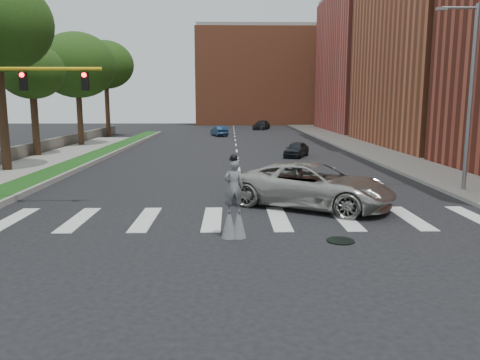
# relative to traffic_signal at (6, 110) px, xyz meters

# --- Properties ---
(ground_plane) EXTENTS (160.00, 160.00, 0.00)m
(ground_plane) POSITION_rel_traffic_signal_xyz_m (9.78, -3.00, -4.15)
(ground_plane) COLOR black
(ground_plane) RESTS_ON ground
(grass_median) EXTENTS (2.00, 60.00, 0.25)m
(grass_median) POSITION_rel_traffic_signal_xyz_m (-1.72, 17.00, -4.03)
(grass_median) COLOR #144313
(grass_median) RESTS_ON ground
(median_curb) EXTENTS (0.20, 60.00, 0.28)m
(median_curb) POSITION_rel_traffic_signal_xyz_m (-0.67, 17.00, -4.01)
(median_curb) COLOR gray
(median_curb) RESTS_ON ground
(sidewalk_right) EXTENTS (5.00, 90.00, 0.18)m
(sidewalk_right) POSITION_rel_traffic_signal_xyz_m (22.28, 22.00, -4.06)
(sidewalk_right) COLOR gray
(sidewalk_right) RESTS_ON ground
(stone_wall) EXTENTS (0.50, 56.00, 1.10)m
(stone_wall) POSITION_rel_traffic_signal_xyz_m (-7.22, 19.00, -3.60)
(stone_wall) COLOR #56514A
(stone_wall) RESTS_ON ground
(manhole) EXTENTS (0.90, 0.90, 0.04)m
(manhole) POSITION_rel_traffic_signal_xyz_m (12.78, -5.00, -4.13)
(manhole) COLOR black
(manhole) RESTS_ON ground
(building_mid) EXTENTS (16.00, 22.00, 24.00)m
(building_mid) POSITION_rel_traffic_signal_xyz_m (31.78, 27.00, 7.85)
(building_mid) COLOR #A45233
(building_mid) RESTS_ON ground
(building_far) EXTENTS (16.00, 22.00, 20.00)m
(building_far) POSITION_rel_traffic_signal_xyz_m (31.78, 51.00, 5.85)
(building_far) COLOR #BE4F46
(building_far) RESTS_ON ground
(building_backdrop) EXTENTS (26.00, 14.00, 18.00)m
(building_backdrop) POSITION_rel_traffic_signal_xyz_m (15.78, 75.00, 4.85)
(building_backdrop) COLOR #A45233
(building_backdrop) RESTS_ON ground
(streetlight) EXTENTS (2.05, 0.20, 9.00)m
(streetlight) POSITION_rel_traffic_signal_xyz_m (20.68, 3.00, 0.75)
(streetlight) COLOR slate
(streetlight) RESTS_ON ground
(traffic_signal) EXTENTS (5.30, 0.23, 6.20)m
(traffic_signal) POSITION_rel_traffic_signal_xyz_m (0.00, 0.00, 0.00)
(traffic_signal) COLOR black
(traffic_signal) RESTS_ON ground
(stilt_performer) EXTENTS (0.84, 0.55, 2.81)m
(stilt_performer) POSITION_rel_traffic_signal_xyz_m (9.31, -4.50, -3.04)
(stilt_performer) COLOR #321F14
(stilt_performer) RESTS_ON ground
(suv_crossing) EXTENTS (7.53, 6.19, 1.91)m
(suv_crossing) POSITION_rel_traffic_signal_xyz_m (12.71, 0.00, -3.20)
(suv_crossing) COLOR #AAA7A0
(suv_crossing) RESTS_ON ground
(car_near) EXTENTS (2.75, 3.89, 1.23)m
(car_near) POSITION_rel_traffic_signal_xyz_m (14.60, 18.33, -3.53)
(car_near) COLOR black
(car_near) RESTS_ON ground
(car_mid) EXTENTS (2.48, 4.23, 1.32)m
(car_mid) POSITION_rel_traffic_signal_xyz_m (7.76, 41.55, -3.49)
(car_mid) COLOR navy
(car_mid) RESTS_ON ground
(car_far) EXTENTS (3.40, 5.17, 1.39)m
(car_far) POSITION_rel_traffic_signal_xyz_m (14.20, 55.46, -3.45)
(car_far) COLOR black
(car_far) RESTS_ON ground
(tree_3) EXTENTS (5.09, 5.09, 8.98)m
(tree_3) POSITION_rel_traffic_signal_xyz_m (-6.45, 18.44, 2.60)
(tree_3) COLOR #321F14
(tree_3) RESTS_ON ground
(tree_4) EXTENTS (7.49, 7.49, 11.16)m
(tree_4) POSITION_rel_traffic_signal_xyz_m (-5.81, 27.77, 3.80)
(tree_4) COLOR #321F14
(tree_4) RESTS_ON ground
(tree_5) EXTENTS (7.00, 7.00, 11.95)m
(tree_5) POSITION_rel_traffic_signal_xyz_m (-6.34, 40.56, 4.79)
(tree_5) COLOR #321F14
(tree_5) RESTS_ON ground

